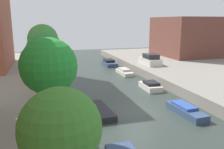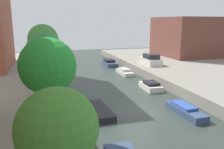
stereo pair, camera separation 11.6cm
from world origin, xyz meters
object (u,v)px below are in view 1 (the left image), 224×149
at_px(moored_boat_left_3, 100,111).
at_px(low_block_right, 188,36).
at_px(parked_car, 150,60).
at_px(street_tree_2, 49,67).
at_px(moored_boat_right_3, 151,86).
at_px(moored_boat_right_4, 124,72).
at_px(street_tree_4, 43,40).
at_px(street_tree_3, 45,51).
at_px(moored_boat_right_5, 109,63).
at_px(moored_boat_right_2, 186,110).
at_px(street_tree_1, 60,129).

bearing_deg(moored_boat_left_3, low_block_right, 43.32).
bearing_deg(parked_car, moored_boat_left_3, -128.67).
distance_m(street_tree_2, moored_boat_right_3, 14.35).
bearing_deg(moored_boat_left_3, street_tree_2, -132.58).
distance_m(moored_boat_left_3, moored_boat_right_4, 14.16).
bearing_deg(street_tree_4, moored_boat_left_3, -68.87).
height_order(street_tree_3, street_tree_4, street_tree_4).
relative_size(moored_boat_left_3, moored_boat_right_5, 0.98).
height_order(street_tree_3, moored_boat_right_4, street_tree_3).
distance_m(parked_car, moored_boat_right_2, 15.86).
distance_m(street_tree_1, moored_boat_right_2, 13.65).
bearing_deg(street_tree_1, street_tree_3, 90.00).
bearing_deg(street_tree_4, low_block_right, 22.70).
height_order(moored_boat_right_4, moored_boat_right_5, moored_boat_right_5).
relative_size(parked_car, moored_boat_left_3, 1.03).
xyz_separation_m(low_block_right, street_tree_3, (-24.83, -16.78, 0.30)).
distance_m(street_tree_1, moored_boat_right_4, 25.60).
bearing_deg(street_tree_4, moored_boat_right_4, 16.38).
relative_size(street_tree_4, parked_car, 1.36).
distance_m(street_tree_2, parked_car, 22.53).
distance_m(moored_boat_left_3, moored_boat_right_2, 6.56).
height_order(moored_boat_right_2, moored_boat_right_5, moored_boat_right_5).
bearing_deg(moored_boat_right_4, street_tree_3, -137.45).
bearing_deg(moored_boat_right_2, moored_boat_left_3, 162.04).
bearing_deg(moored_boat_right_4, street_tree_2, -121.70).
distance_m(street_tree_1, street_tree_4, 20.18).
bearing_deg(street_tree_3, moored_boat_right_2, -27.56).
bearing_deg(moored_boat_right_2, street_tree_1, -139.15).
distance_m(street_tree_3, parked_car, 17.67).
bearing_deg(parked_car, street_tree_4, -165.69).
bearing_deg(moored_boat_right_5, low_block_right, 2.00).
distance_m(moored_boat_right_2, moored_boat_right_3, 6.98).
height_order(street_tree_1, moored_boat_right_3, street_tree_1).
bearing_deg(street_tree_4, parked_car, 14.31).
xyz_separation_m(street_tree_1, street_tree_4, (0.00, 20.16, 0.96)).
height_order(moored_boat_left_3, moored_boat_right_2, moored_boat_right_2).
distance_m(moored_boat_right_2, moored_boat_right_4, 14.58).
relative_size(street_tree_4, moored_boat_left_3, 1.40).
relative_size(street_tree_2, moored_boat_right_3, 1.66).
distance_m(moored_boat_right_3, moored_boat_right_5, 14.48).
xyz_separation_m(moored_boat_right_3, moored_boat_right_4, (-0.14, 7.61, -0.05)).
distance_m(street_tree_2, moored_boat_right_5, 25.88).
height_order(street_tree_4, moored_boat_right_3, street_tree_4).
xyz_separation_m(low_block_right, street_tree_1, (-24.83, -30.54, -0.22)).
bearing_deg(low_block_right, street_tree_4, -157.30).
distance_m(street_tree_2, moored_boat_left_3, 6.99).
xyz_separation_m(low_block_right, moored_boat_right_2, (-14.90, -21.96, -3.98)).
relative_size(low_block_right, street_tree_4, 1.89).
xyz_separation_m(parked_car, moored_boat_right_2, (-4.31, -15.21, -1.32)).
bearing_deg(moored_boat_right_4, moored_boat_right_5, 90.98).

